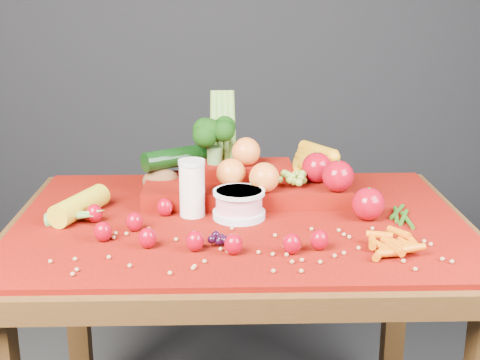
{
  "coord_description": "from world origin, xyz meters",
  "views": [
    {
      "loc": [
        -0.04,
        -1.49,
        1.3
      ],
      "look_at": [
        0.0,
        0.02,
        0.85
      ],
      "focal_mm": 50.0,
      "sensor_mm": 36.0,
      "label": 1
    }
  ],
  "objects_px": {
    "milk_glass": "(192,186)",
    "yogurt_bowl": "(239,203)",
    "produce_mound": "(255,176)",
    "table": "(240,259)"
  },
  "relations": [
    {
      "from": "table",
      "to": "yogurt_bowl",
      "type": "distance_m",
      "value": 0.14
    },
    {
      "from": "milk_glass",
      "to": "produce_mound",
      "type": "height_order",
      "value": "produce_mound"
    },
    {
      "from": "milk_glass",
      "to": "yogurt_bowl",
      "type": "xyz_separation_m",
      "value": [
        0.11,
        -0.02,
        -0.04
      ]
    },
    {
      "from": "yogurt_bowl",
      "to": "table",
      "type": "bearing_deg",
      "value": -30.56
    },
    {
      "from": "table",
      "to": "yogurt_bowl",
      "type": "bearing_deg",
      "value": 149.44
    },
    {
      "from": "table",
      "to": "produce_mound",
      "type": "bearing_deg",
      "value": 74.42
    },
    {
      "from": "milk_glass",
      "to": "produce_mound",
      "type": "bearing_deg",
      "value": 40.14
    },
    {
      "from": "yogurt_bowl",
      "to": "produce_mound",
      "type": "xyz_separation_m",
      "value": [
        0.05,
        0.15,
        0.02
      ]
    },
    {
      "from": "table",
      "to": "produce_mound",
      "type": "xyz_separation_m",
      "value": [
        0.04,
        0.15,
        0.17
      ]
    },
    {
      "from": "milk_glass",
      "to": "yogurt_bowl",
      "type": "relative_size",
      "value": 1.1
    }
  ]
}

